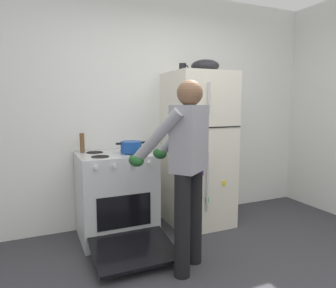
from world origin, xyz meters
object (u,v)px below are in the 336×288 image
at_px(pepper_mill, 82,143).
at_px(mixing_bowl, 205,66).
at_px(coffee_mug, 183,68).
at_px(stove_range, 116,197).
at_px(red_pot, 131,147).
at_px(person_cook, 185,159).
at_px(refrigerator, 198,149).

height_order(pepper_mill, mixing_bowl, mixing_bowl).
height_order(coffee_mug, mixing_bowl, mixing_bowl).
bearing_deg(stove_range, red_pot, -11.39).
xyz_separation_m(stove_range, red_pot, (0.16, -0.03, 0.52)).
xyz_separation_m(stove_range, person_cook, (0.37, -0.85, 0.52)).
bearing_deg(stove_range, pepper_mill, 144.03).
xyz_separation_m(coffee_mug, mixing_bowl, (0.26, -0.05, 0.02)).
bearing_deg(mixing_bowl, pepper_mill, 171.64).
distance_m(stove_range, person_cook, 1.06).
height_order(stove_range, coffee_mug, coffee_mug).
bearing_deg(coffee_mug, red_pot, -171.17).
bearing_deg(red_pot, refrigerator, 3.46).
distance_m(person_cook, mixing_bowl, 1.41).
xyz_separation_m(person_cook, pepper_mill, (-0.67, 1.07, 0.05)).
distance_m(stove_range, coffee_mug, 1.59).
bearing_deg(stove_range, person_cook, -66.17).
xyz_separation_m(stove_range, coffee_mug, (0.80, 0.07, 1.37)).
bearing_deg(pepper_mill, person_cook, -57.68).
bearing_deg(refrigerator, red_pot, -176.54).
distance_m(red_pot, coffee_mug, 1.07).
distance_m(stove_range, red_pot, 0.55).
xyz_separation_m(red_pot, coffee_mug, (0.64, 0.10, 0.85)).
bearing_deg(mixing_bowl, person_cook, -128.35).
bearing_deg(coffee_mug, refrigerator, -15.84).
relative_size(refrigerator, stove_range, 1.46).
height_order(refrigerator, mixing_bowl, mixing_bowl).
height_order(red_pot, mixing_bowl, mixing_bowl).
bearing_deg(person_cook, stove_range, 113.83).
distance_m(red_pot, mixing_bowl, 1.25).
bearing_deg(red_pot, mixing_bowl, 3.18).
bearing_deg(red_pot, coffee_mug, 8.83).
relative_size(red_pot, pepper_mill, 1.61).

